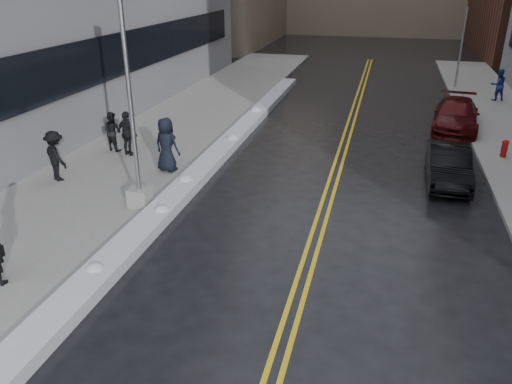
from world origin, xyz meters
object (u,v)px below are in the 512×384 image
Objects in this scene: car_black at (448,165)px; fire_hydrant at (505,147)px; pedestrian_d at (128,134)px; car_maroon at (456,115)px; traffic_signal at (463,36)px; pedestrian_e at (56,156)px; pedestrian_c at (167,145)px; pedestrian_east at (498,85)px; pedestrian_b at (112,131)px; lamppost at (134,135)px.

fire_hydrant is at bearing 51.70° from car_black.
pedestrian_d is 15.54m from car_maroon.
traffic_signal is 3.26× the size of pedestrian_e.
pedestrian_c is 10.41m from car_black.
car_black is at bearing -128.96° from fire_hydrant.
pedestrian_east is 14.15m from car_black.
pedestrian_e is (-0.28, -3.50, 0.09)m from pedestrian_b.
pedestrian_c is at bearing 169.25° from pedestrian_b.
pedestrian_d is (0.92, -0.40, 0.09)m from pedestrian_b.
traffic_signal is 3.30× the size of pedestrian_east.
lamppost is 3.41m from pedestrian_c.
pedestrian_c is 14.36m from car_maroon.
car_black is (13.43, 0.20, -0.31)m from pedestrian_b.
car_maroon is (0.96, 7.13, 0.06)m from car_black.
pedestrian_b is 0.33× the size of car_maroon.
pedestrian_e is 14.21m from car_black.
lamppost is at bearing -146.96° from fire_hydrant.
pedestrian_east reaches higher than fire_hydrant.
fire_hydrant is 0.18× the size of car_black.
pedestrian_east is at bearing -60.86° from traffic_signal.
traffic_signal is (-0.50, 14.00, 2.85)m from fire_hydrant.
pedestrian_e is 1.01× the size of pedestrian_east.
car_maroon is at bearing -95.76° from traffic_signal.
pedestrian_d reaches higher than pedestrian_e.
pedestrian_d is 0.45× the size of car_black.
fire_hydrant is at bearing -126.99° from pedestrian_e.
pedestrian_d is at bearing -15.12° from pedestrian_c.
lamppost is 4.33m from pedestrian_e.
car_black reaches higher than fire_hydrant.
pedestrian_d is 0.37× the size of car_maroon.
pedestrian_e is 0.37× the size of car_maroon.
car_black is at bearing 56.70° from pedestrian_east.
car_black is (12.51, 0.60, -0.40)m from pedestrian_d.
pedestrian_b is (-15.39, -17.24, -2.42)m from traffic_signal.
pedestrian_b is 0.90× the size of pedestrian_e.
fire_hydrant is at bearing 33.04° from lamppost.
pedestrian_e is at bearing 162.02° from lamppost.
traffic_signal is at bearing -78.24° from pedestrian_east.
pedestrian_east reaches higher than car_black.
pedestrian_b is 22.14m from pedestrian_east.
lamppost is 24.98m from traffic_signal.
pedestrian_e reaches higher than pedestrian_b.
car_maroon is (14.67, 10.83, -0.34)m from pedestrian_e.
fire_hydrant is at bearing -145.28° from pedestrian_d.
fire_hydrant is 14.30m from traffic_signal.
car_black is at bearing -134.52° from pedestrian_e.
pedestrian_e is 0.45× the size of car_black.
pedestrian_c is at bearing -158.91° from fire_hydrant.
pedestrian_e reaches higher than car_maroon.
fire_hydrant is 0.40× the size of pedestrian_e.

